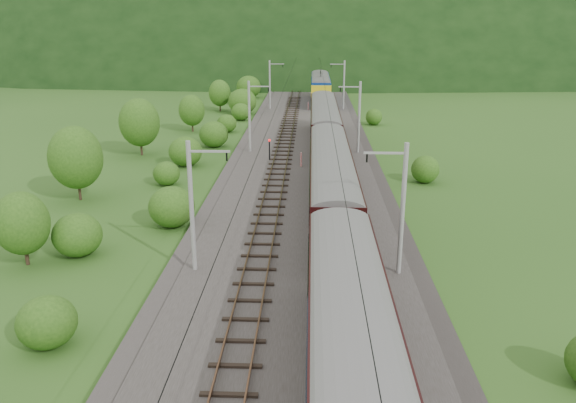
{
  "coord_description": "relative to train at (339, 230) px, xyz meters",
  "views": [
    {
      "loc": [
        0.81,
        -31.13,
        14.96
      ],
      "look_at": [
        -0.75,
        6.53,
        2.6
      ],
      "focal_mm": 35.0,
      "sensor_mm": 36.0,
      "label": 1
    }
  ],
  "objects": [
    {
      "name": "track_right",
      "position": [
        0.0,
        12.24,
        -3.49
      ],
      "size": [
        2.4,
        220.0,
        0.27
      ],
      "color": "brown",
      "rests_on": "railbed"
    },
    {
      "name": "ground",
      "position": [
        -2.4,
        2.24,
        -3.86
      ],
      "size": [
        600.0,
        600.0,
        0.0
      ],
      "primitive_type": "plane",
      "color": "#2A5119",
      "rests_on": "ground"
    },
    {
      "name": "hazard_post_near",
      "position": [
        -2.57,
        27.51,
        -2.82
      ],
      "size": [
        0.16,
        0.16,
        1.48
      ],
      "primitive_type": "cylinder",
      "color": "red",
      "rests_on": "railbed"
    },
    {
      "name": "vegetation_right",
      "position": [
        9.11,
        6.26,
        -2.74
      ],
      "size": [
        5.35,
        96.27,
        2.37
      ],
      "color": "#285115",
      "rests_on": "ground"
    },
    {
      "name": "signal",
      "position": [
        -6.04,
        30.14,
        -2.22
      ],
      "size": [
        0.25,
        0.25,
        2.29
      ],
      "color": "black",
      "rests_on": "railbed"
    },
    {
      "name": "track_left",
      "position": [
        -4.8,
        12.24,
        -3.49
      ],
      "size": [
        2.4,
        220.0,
        0.27
      ],
      "color": "brown",
      "rests_on": "railbed"
    },
    {
      "name": "catenary_left",
      "position": [
        -8.52,
        34.24,
        0.64
      ],
      "size": [
        2.54,
        192.28,
        8.0
      ],
      "color": "gray",
      "rests_on": "railbed"
    },
    {
      "name": "overhead_wires",
      "position": [
        -2.4,
        12.24,
        3.24
      ],
      "size": [
        4.83,
        198.0,
        0.03
      ],
      "color": "black",
      "rests_on": "ground"
    },
    {
      "name": "train",
      "position": [
        0.0,
        0.0,
        0.0
      ],
      "size": [
        3.3,
        159.42,
        5.76
      ],
      "color": "black",
      "rests_on": "ground"
    },
    {
      "name": "vegetation_left",
      "position": [
        -16.63,
        25.16,
        -1.5
      ],
      "size": [
        13.5,
        150.68,
        6.49
      ],
      "color": "#285115",
      "rests_on": "ground"
    },
    {
      "name": "hazard_post_far",
      "position": [
        -2.11,
        65.39,
        -2.92
      ],
      "size": [
        0.14,
        0.14,
        1.28
      ],
      "primitive_type": "cylinder",
      "color": "red",
      "rests_on": "railbed"
    },
    {
      "name": "catenary_right",
      "position": [
        3.72,
        34.24,
        0.64
      ],
      "size": [
        2.54,
        192.28,
        8.0
      ],
      "color": "gray",
      "rests_on": "railbed"
    },
    {
      "name": "railbed",
      "position": [
        -2.4,
        12.24,
        -3.71
      ],
      "size": [
        14.0,
        220.0,
        0.3
      ],
      "primitive_type": "cube",
      "color": "#38332D",
      "rests_on": "ground"
    },
    {
      "name": "mountain_main",
      "position": [
        -2.4,
        262.24,
        -3.86
      ],
      "size": [
        504.0,
        360.0,
        244.0
      ],
      "primitive_type": "ellipsoid",
      "color": "black",
      "rests_on": "ground"
    },
    {
      "name": "mountain_ridge",
      "position": [
        -122.4,
        302.24,
        -3.86
      ],
      "size": [
        336.0,
        280.0,
        132.0
      ],
      "primitive_type": "ellipsoid",
      "color": "black",
      "rests_on": "ground"
    }
  ]
}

